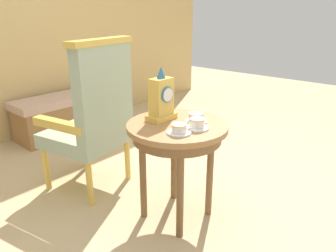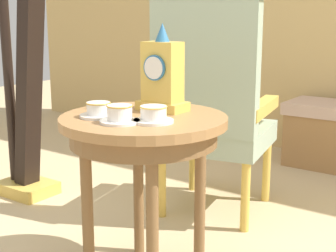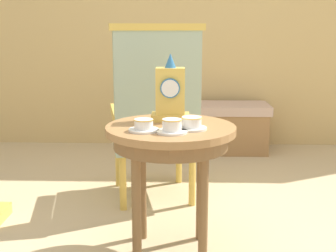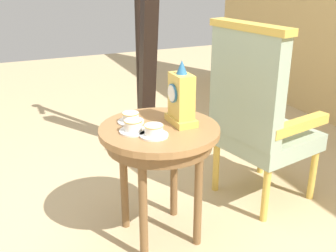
# 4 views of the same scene
# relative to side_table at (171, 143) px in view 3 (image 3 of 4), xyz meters

# --- Properties ---
(side_table) EXTENTS (0.62, 0.62, 0.66)m
(side_table) POSITION_rel_side_table_xyz_m (0.00, 0.00, 0.00)
(side_table) COLOR #9E7042
(side_table) RESTS_ON ground
(teacup_left) EXTENTS (0.14, 0.14, 0.06)m
(teacup_left) POSITION_rel_side_table_xyz_m (-0.12, -0.11, 0.11)
(teacup_left) COLOR white
(teacup_left) RESTS_ON side_table
(teacup_right) EXTENTS (0.14, 0.14, 0.06)m
(teacup_right) POSITION_rel_side_table_xyz_m (0.01, -0.14, 0.11)
(teacup_right) COLOR white
(teacup_right) RESTS_ON side_table
(teacup_center) EXTENTS (0.14, 0.14, 0.06)m
(teacup_center) POSITION_rel_side_table_xyz_m (0.10, -0.07, 0.11)
(teacup_center) COLOR white
(teacup_center) RESTS_ON side_table
(mantel_clock) EXTENTS (0.19, 0.11, 0.34)m
(mantel_clock) POSITION_rel_side_table_xyz_m (-0.00, 0.12, 0.22)
(mantel_clock) COLOR gold
(mantel_clock) RESTS_ON side_table
(armchair) EXTENTS (0.63, 0.63, 1.14)m
(armchair) POSITION_rel_side_table_xyz_m (-0.12, 0.69, 0.02)
(armchair) COLOR #9EB299
(armchair) RESTS_ON ground
(window_bench) EXTENTS (1.02, 0.40, 0.44)m
(window_bench) POSITION_rel_side_table_xyz_m (0.33, 1.92, -0.35)
(window_bench) COLOR #CCA893
(window_bench) RESTS_ON ground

